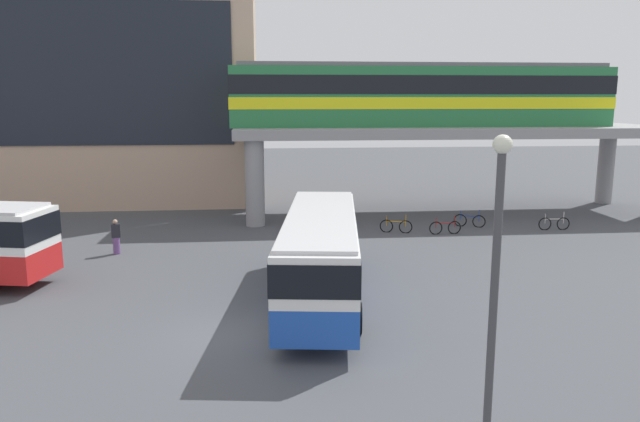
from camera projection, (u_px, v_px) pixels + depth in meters
ground_plane at (246, 254)px, 28.60m from camera, size 120.00×120.00×0.00m
station_building at (62, 88)px, 43.62m from camera, size 28.07×13.05×15.96m
elevated_platform at (449, 139)px, 37.77m from camera, size 26.72×6.93×5.54m
train at (422, 94)px, 37.08m from camera, size 23.54×2.96×3.84m
bus_main at (321, 248)px, 21.66m from camera, size 3.92×11.27×3.22m
bicycle_silver at (554, 224)px, 33.70m from camera, size 1.79×0.14×1.04m
bicycle_red at (445, 228)px, 32.67m from camera, size 1.79×0.14×1.04m
bicycle_blue at (470, 221)px, 34.50m from camera, size 1.66×0.78×1.04m
bicycle_orange at (396, 226)px, 33.00m from camera, size 1.73×0.58×1.04m
pedestrian_at_kerb at (116, 238)px, 28.44m from camera, size 0.45×0.35×1.67m
lamp_post at (495, 281)px, 11.34m from camera, size 0.36×0.36×6.67m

